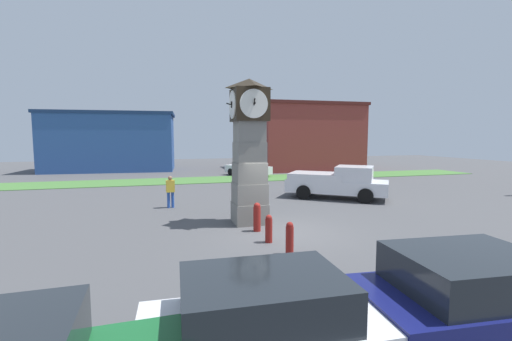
# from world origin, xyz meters

# --- Properties ---
(ground_plane) EXTENTS (88.12, 88.12, 0.00)m
(ground_plane) POSITION_xyz_m (0.00, 0.00, 0.00)
(ground_plane) COLOR #4C4C4F
(clock_tower) EXTENTS (1.74, 1.68, 5.74)m
(clock_tower) POSITION_xyz_m (-0.89, 1.79, 2.96)
(clock_tower) COLOR gray
(clock_tower) RESTS_ON ground_plane
(bollard_near_tower) EXTENTS (0.27, 0.27, 1.07)m
(bollard_near_tower) POSITION_xyz_m (-0.94, 0.50, 0.54)
(bollard_near_tower) COLOR maroon
(bollard_near_tower) RESTS_ON ground_plane
(bollard_mid_row) EXTENTS (0.24, 0.24, 0.92)m
(bollard_mid_row) POSITION_xyz_m (-0.93, -0.91, 0.47)
(bollard_mid_row) COLOR maroon
(bollard_mid_row) RESTS_ON ground_plane
(bollard_far_row) EXTENTS (0.24, 0.24, 0.98)m
(bollard_far_row) POSITION_xyz_m (-0.69, -2.18, 0.50)
(bollard_far_row) COLOR maroon
(bollard_far_row) RESTS_ON ground_plane
(car_near_tower) EXTENTS (4.16, 2.02, 1.56)m
(car_near_tower) POSITION_xyz_m (-2.77, -7.05, 0.79)
(car_near_tower) COLOR silver
(car_near_tower) RESTS_ON ground_plane
(car_by_building) EXTENTS (4.24, 2.31, 1.61)m
(car_by_building) POSITION_xyz_m (0.67, -7.21, 0.81)
(car_by_building) COLOR navy
(car_by_building) RESTS_ON ground_plane
(car_end_of_row) EXTENTS (3.64, 4.77, 1.50)m
(car_end_of_row) POSITION_xyz_m (3.24, 18.01, 0.77)
(car_end_of_row) COLOR silver
(car_end_of_row) RESTS_ON ground_plane
(pickup_truck) EXTENTS (5.67, 5.00, 1.85)m
(pickup_truck) POSITION_xyz_m (5.31, 5.86, 0.93)
(pickup_truck) COLOR silver
(pickup_truck) RESTS_ON ground_plane
(pedestrian_near_bench) EXTENTS (0.42, 0.28, 1.58)m
(pedestrian_near_bench) POSITION_xyz_m (-3.88, 5.69, 0.89)
(pedestrian_near_bench) COLOR #264CA5
(pedestrian_near_bench) RESTS_ON ground_plane
(warehouse_blue_far) EXTENTS (13.15, 7.12, 6.00)m
(warehouse_blue_far) POSITION_xyz_m (-9.16, 26.88, 3.01)
(warehouse_blue_far) COLOR #2D5193
(warehouse_blue_far) RESTS_ON ground_plane
(storefront_low_left) EXTENTS (11.12, 8.73, 7.00)m
(storefront_low_left) POSITION_xyz_m (10.96, 23.48, 3.51)
(storefront_low_left) COLOR maroon
(storefront_low_left) RESTS_ON ground_plane
(grass_verge_far) EXTENTS (52.87, 4.20, 0.04)m
(grass_verge_far) POSITION_xyz_m (-2.32, 16.16, 0.02)
(grass_verge_far) COLOR #477A38
(grass_verge_far) RESTS_ON ground_plane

